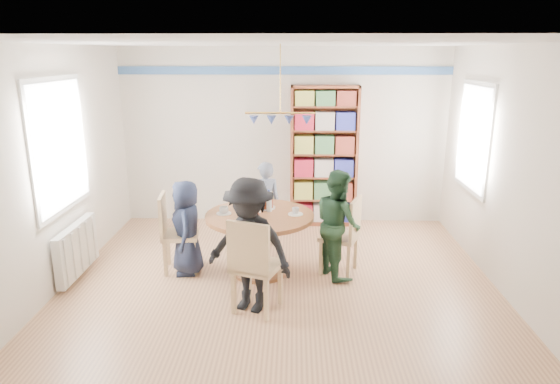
{
  "coord_description": "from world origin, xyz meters",
  "views": [
    {
      "loc": [
        0.16,
        -5.16,
        2.61
      ],
      "look_at": [
        0.0,
        0.4,
        1.05
      ],
      "focal_mm": 32.0,
      "sensor_mm": 36.0,
      "label": 1
    }
  ],
  "objects_px": {
    "dining_table": "(260,229)",
    "chair_left": "(173,229)",
    "chair_right": "(346,232)",
    "bookshelf": "(324,158)",
    "radiator": "(77,249)",
    "person_near": "(249,246)",
    "chair_far": "(264,209)",
    "person_right": "(338,223)",
    "person_left": "(187,228)",
    "person_far": "(265,204)",
    "chair_near": "(253,262)"
  },
  "relations": [
    {
      "from": "chair_near",
      "to": "person_far",
      "type": "height_order",
      "value": "person_far"
    },
    {
      "from": "chair_near",
      "to": "person_near",
      "type": "height_order",
      "value": "person_near"
    },
    {
      "from": "chair_left",
      "to": "chair_near",
      "type": "height_order",
      "value": "chair_near"
    },
    {
      "from": "dining_table",
      "to": "person_near",
      "type": "distance_m",
      "value": 0.92
    },
    {
      "from": "person_far",
      "to": "person_left",
      "type": "bearing_deg",
      "value": 33.74
    },
    {
      "from": "dining_table",
      "to": "chair_right",
      "type": "xyz_separation_m",
      "value": [
        1.04,
        0.03,
        -0.03
      ]
    },
    {
      "from": "person_left",
      "to": "person_near",
      "type": "relative_size",
      "value": 0.82
    },
    {
      "from": "dining_table",
      "to": "person_far",
      "type": "height_order",
      "value": "person_far"
    },
    {
      "from": "dining_table",
      "to": "chair_left",
      "type": "bearing_deg",
      "value": 177.86
    },
    {
      "from": "person_near",
      "to": "person_right",
      "type": "bearing_deg",
      "value": 63.46
    },
    {
      "from": "person_left",
      "to": "person_near",
      "type": "distance_m",
      "value": 1.23
    },
    {
      "from": "chair_far",
      "to": "person_far",
      "type": "xyz_separation_m",
      "value": [
        0.03,
        -0.12,
        0.12
      ]
    },
    {
      "from": "person_left",
      "to": "bookshelf",
      "type": "relative_size",
      "value": 0.54
    },
    {
      "from": "chair_left",
      "to": "chair_far",
      "type": "distance_m",
      "value": 1.45
    },
    {
      "from": "chair_near",
      "to": "bookshelf",
      "type": "xyz_separation_m",
      "value": [
        0.86,
        2.85,
        0.49
      ]
    },
    {
      "from": "chair_left",
      "to": "person_right",
      "type": "distance_m",
      "value": 2.0
    },
    {
      "from": "chair_left",
      "to": "person_right",
      "type": "bearing_deg",
      "value": -1.97
    },
    {
      "from": "person_near",
      "to": "radiator",
      "type": "bearing_deg",
      "value": -177.53
    },
    {
      "from": "chair_left",
      "to": "chair_right",
      "type": "xyz_separation_m",
      "value": [
        2.1,
        -0.01,
        -0.01
      ]
    },
    {
      "from": "dining_table",
      "to": "bookshelf",
      "type": "relative_size",
      "value": 0.61
    },
    {
      "from": "dining_table",
      "to": "person_left",
      "type": "relative_size",
      "value": 1.12
    },
    {
      "from": "radiator",
      "to": "person_near",
      "type": "xyz_separation_m",
      "value": [
        2.13,
        -0.73,
        0.36
      ]
    },
    {
      "from": "person_right",
      "to": "bookshelf",
      "type": "bearing_deg",
      "value": -19.35
    },
    {
      "from": "bookshelf",
      "to": "person_far",
      "type": "bearing_deg",
      "value": -132.57
    },
    {
      "from": "person_left",
      "to": "person_far",
      "type": "height_order",
      "value": "person_far"
    },
    {
      "from": "dining_table",
      "to": "chair_far",
      "type": "xyz_separation_m",
      "value": [
        -0.02,
        1.05,
        -0.08
      ]
    },
    {
      "from": "person_far",
      "to": "chair_near",
      "type": "bearing_deg",
      "value": 76.53
    },
    {
      "from": "chair_right",
      "to": "person_far",
      "type": "distance_m",
      "value": 1.37
    },
    {
      "from": "chair_far",
      "to": "dining_table",
      "type": "bearing_deg",
      "value": -88.97
    },
    {
      "from": "chair_right",
      "to": "person_far",
      "type": "bearing_deg",
      "value": 138.79
    },
    {
      "from": "radiator",
      "to": "bookshelf",
      "type": "bearing_deg",
      "value": 33.95
    },
    {
      "from": "dining_table",
      "to": "radiator",
      "type": "bearing_deg",
      "value": -175.13
    },
    {
      "from": "dining_table",
      "to": "bookshelf",
      "type": "xyz_separation_m",
      "value": [
        0.86,
        1.86,
        0.5
      ]
    },
    {
      "from": "bookshelf",
      "to": "person_left",
      "type": "bearing_deg",
      "value": -132.77
    },
    {
      "from": "radiator",
      "to": "chair_far",
      "type": "distance_m",
      "value": 2.48
    },
    {
      "from": "chair_left",
      "to": "person_left",
      "type": "height_order",
      "value": "person_left"
    },
    {
      "from": "person_far",
      "to": "dining_table",
      "type": "bearing_deg",
      "value": 76.18
    },
    {
      "from": "dining_table",
      "to": "chair_near",
      "type": "xyz_separation_m",
      "value": [
        0.0,
        -0.99,
        0.01
      ]
    },
    {
      "from": "dining_table",
      "to": "chair_left",
      "type": "xyz_separation_m",
      "value": [
        -1.06,
        0.04,
        -0.02
      ]
    },
    {
      "from": "chair_left",
      "to": "person_far",
      "type": "bearing_deg",
      "value": 39.69
    },
    {
      "from": "chair_right",
      "to": "bookshelf",
      "type": "bearing_deg",
      "value": 95.49
    },
    {
      "from": "dining_table",
      "to": "person_left",
      "type": "bearing_deg",
      "value": -178.36
    },
    {
      "from": "bookshelf",
      "to": "person_right",
      "type": "bearing_deg",
      "value": -87.83
    },
    {
      "from": "chair_near",
      "to": "dining_table",
      "type": "bearing_deg",
      "value": 90.16
    },
    {
      "from": "chair_right",
      "to": "person_right",
      "type": "bearing_deg",
      "value": -151.28
    },
    {
      "from": "bookshelf",
      "to": "chair_far",
      "type": "bearing_deg",
      "value": -137.47
    },
    {
      "from": "radiator",
      "to": "bookshelf",
      "type": "height_order",
      "value": "bookshelf"
    },
    {
      "from": "chair_right",
      "to": "chair_far",
      "type": "xyz_separation_m",
      "value": [
        -1.06,
        1.02,
        -0.05
      ]
    },
    {
      "from": "chair_far",
      "to": "person_far",
      "type": "height_order",
      "value": "person_far"
    },
    {
      "from": "chair_far",
      "to": "person_right",
      "type": "bearing_deg",
      "value": -48.6
    }
  ]
}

